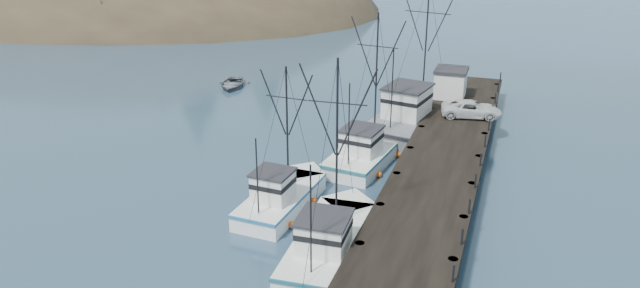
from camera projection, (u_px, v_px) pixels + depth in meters
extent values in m
plane|color=navy|center=(175.00, 248.00, 38.22)|extent=(400.00, 400.00, 0.00)
cube|color=black|center=(444.00, 154.00, 47.53)|extent=(6.00, 44.00, 0.50)
cylinder|color=black|center=(359.00, 258.00, 35.37)|extent=(0.56, 0.56, 2.00)
cylinder|color=black|center=(452.00, 274.00, 33.84)|extent=(0.56, 0.56, 2.00)
cylinder|color=black|center=(380.00, 218.00, 39.77)|extent=(0.56, 0.56, 2.00)
cylinder|color=black|center=(462.00, 231.00, 38.24)|extent=(0.56, 0.56, 2.00)
cylinder|color=black|center=(396.00, 186.00, 44.17)|extent=(0.56, 0.56, 2.00)
cylinder|color=black|center=(471.00, 196.00, 42.64)|extent=(0.56, 0.56, 2.00)
cylinder|color=black|center=(410.00, 159.00, 48.57)|extent=(0.56, 0.56, 2.00)
cylinder|color=black|center=(478.00, 168.00, 47.04)|extent=(0.56, 0.56, 2.00)
cylinder|color=black|center=(421.00, 137.00, 52.97)|extent=(0.56, 0.56, 2.00)
cylinder|color=black|center=(483.00, 144.00, 51.44)|extent=(0.56, 0.56, 2.00)
cylinder|color=black|center=(430.00, 119.00, 57.38)|extent=(0.56, 0.56, 2.00)
cylinder|color=black|center=(488.00, 125.00, 55.84)|extent=(0.56, 0.56, 2.00)
cylinder|color=black|center=(438.00, 103.00, 61.78)|extent=(0.56, 0.56, 2.00)
cylinder|color=black|center=(492.00, 108.00, 60.24)|extent=(0.56, 0.56, 2.00)
cylinder|color=black|center=(445.00, 89.00, 66.18)|extent=(0.56, 0.56, 2.00)
cylinder|color=black|center=(496.00, 93.00, 64.64)|extent=(0.56, 0.56, 2.00)
ellipsoid|color=#382D1E|center=(78.00, 30.00, 129.72)|extent=(132.00, 78.00, 51.00)
ellipsoid|color=black|center=(68.00, 6.00, 133.23)|extent=(109.20, 62.40, 41.60)
cube|color=beige|center=(148.00, 23.00, 98.18)|extent=(4.00, 5.00, 2.80)
cube|color=beige|center=(130.00, 16.00, 103.47)|extent=(4.00, 5.00, 2.80)
cube|color=beige|center=(189.00, 18.00, 102.28)|extent=(4.00, 5.00, 2.80)
cube|color=white|center=(186.00, 21.00, 105.31)|extent=(1.00, 3.50, 0.90)
cylinder|color=black|center=(184.00, 4.00, 104.23)|extent=(0.08, 0.08, 6.00)
cube|color=white|center=(202.00, 29.00, 99.25)|extent=(1.00, 3.50, 0.90)
cylinder|color=black|center=(201.00, 10.00, 98.17)|extent=(0.08, 0.08, 6.00)
cube|color=white|center=(106.00, 39.00, 92.33)|extent=(1.00, 3.50, 0.90)
cylinder|color=black|center=(103.00, 19.00, 91.25)|extent=(0.08, 0.08, 6.00)
cube|color=white|center=(137.00, 34.00, 95.58)|extent=(1.00, 3.50, 0.90)
cylinder|color=black|center=(135.00, 15.00, 94.50)|extent=(0.08, 0.08, 6.00)
cube|color=white|center=(143.00, 34.00, 95.31)|extent=(1.00, 3.50, 0.90)
cylinder|color=black|center=(141.00, 15.00, 94.23)|extent=(0.08, 0.08, 6.00)
cube|color=white|center=(117.00, 35.00, 94.66)|extent=(1.00, 3.50, 0.90)
cylinder|color=black|center=(115.00, 16.00, 93.58)|extent=(0.08, 0.08, 6.00)
cube|color=white|center=(177.00, 23.00, 103.81)|extent=(1.00, 3.50, 0.90)
cylinder|color=black|center=(176.00, 5.00, 102.73)|extent=(0.08, 0.08, 6.00)
cube|color=white|center=(329.00, 249.00, 37.34)|extent=(4.32, 10.11, 1.60)
cube|color=white|center=(349.00, 211.00, 41.78)|extent=(3.88, 3.88, 1.60)
cube|color=#1A5469|center=(330.00, 239.00, 37.08)|extent=(4.41, 10.37, 0.18)
cube|color=silver|center=(324.00, 234.00, 35.55)|extent=(2.84, 2.92, 1.90)
cube|color=#26262B|center=(324.00, 218.00, 35.17)|extent=(3.08, 3.19, 0.16)
cylinder|color=black|center=(337.00, 146.00, 36.45)|extent=(0.14, 0.14, 10.53)
cylinder|color=black|center=(311.00, 220.00, 32.45)|extent=(0.10, 0.10, 6.32)
cube|color=white|center=(281.00, 203.00, 42.85)|extent=(3.90, 8.46, 1.60)
cube|color=white|center=(305.00, 180.00, 46.38)|extent=(3.32, 3.32, 1.60)
cube|color=#216598|center=(280.00, 194.00, 42.59)|extent=(3.99, 8.68, 0.18)
cube|color=silver|center=(273.00, 186.00, 41.29)|extent=(2.49, 2.49, 1.90)
cube|color=#26262B|center=(273.00, 172.00, 40.91)|extent=(2.70, 2.71, 0.16)
cylinder|color=black|center=(287.00, 128.00, 42.05)|extent=(0.14, 0.14, 8.56)
cylinder|color=black|center=(257.00, 177.00, 38.88)|extent=(0.10, 0.10, 5.14)
cube|color=white|center=(367.00, 156.00, 50.60)|extent=(5.08, 10.30, 1.60)
cube|color=white|center=(388.00, 136.00, 54.72)|extent=(3.77, 3.77, 1.60)
cube|color=#1C6B73|center=(367.00, 148.00, 50.34)|extent=(5.19, 10.56, 0.18)
cube|color=silver|center=(361.00, 141.00, 48.89)|extent=(3.01, 3.12, 1.90)
cube|color=#26262B|center=(362.00, 129.00, 48.51)|extent=(3.27, 3.40, 0.16)
cylinder|color=black|center=(376.00, 79.00, 49.60)|extent=(0.14, 0.14, 10.56)
cylinder|color=black|center=(349.00, 124.00, 45.95)|extent=(0.10, 0.10, 6.34)
cube|color=slate|center=(413.00, 121.00, 57.43)|extent=(7.33, 14.41, 2.20)
cube|color=slate|center=(438.00, 101.00, 62.97)|extent=(4.69, 4.69, 2.20)
cube|color=black|center=(414.00, 111.00, 57.05)|extent=(7.49, 14.77, 0.18)
cube|color=silver|center=(407.00, 102.00, 55.11)|extent=(4.02, 4.45, 2.60)
cube|color=#26262B|center=(408.00, 87.00, 54.60)|extent=(4.37, 4.85, 0.16)
cylinder|color=black|center=(426.00, 44.00, 56.60)|extent=(0.14, 0.14, 11.40)
cylinder|color=black|center=(392.00, 89.00, 51.48)|extent=(0.10, 0.10, 6.84)
cube|color=silver|center=(450.00, 84.00, 59.80)|extent=(2.80, 3.00, 2.50)
cube|color=#26262B|center=(452.00, 70.00, 59.28)|extent=(3.00, 3.20, 0.30)
imported|color=silver|center=(471.00, 109.00, 54.55)|extent=(5.55, 3.30, 1.45)
imported|color=#595D63|center=(232.00, 87.00, 70.23)|extent=(4.82, 5.88, 1.06)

